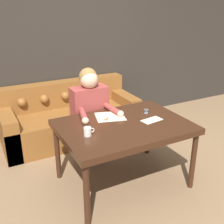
# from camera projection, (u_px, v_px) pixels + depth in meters

# --- Properties ---
(ground_plane) EXTENTS (16.00, 16.00, 0.00)m
(ground_plane) POSITION_uv_depth(u_px,v_px,m) (126.00, 184.00, 3.33)
(ground_plane) COLOR #846647
(wall_back) EXTENTS (8.00, 0.06, 2.60)m
(wall_back) POSITION_uv_depth(u_px,v_px,m) (66.00, 49.00, 4.41)
(wall_back) COLOR #2D2823
(wall_back) RESTS_ON ground_plane
(dining_table) EXTENTS (1.41, 1.01, 0.76)m
(dining_table) POSITION_uv_depth(u_px,v_px,m) (124.00, 130.00, 3.11)
(dining_table) COLOR #381E11
(dining_table) RESTS_ON ground_plane
(couch) EXTENTS (2.04, 0.85, 0.84)m
(couch) POSITION_uv_depth(u_px,v_px,m) (69.00, 119.00, 4.36)
(couch) COLOR brown
(couch) RESTS_ON ground_plane
(person) EXTENTS (0.52, 0.63, 1.27)m
(person) POSITION_uv_depth(u_px,v_px,m) (90.00, 115.00, 3.57)
(person) COLOR #33281E
(person) RESTS_ON ground_plane
(pattern_paper_main) EXTENTS (0.39, 0.37, 0.00)m
(pattern_paper_main) POSITION_uv_depth(u_px,v_px,m) (110.00, 116.00, 3.27)
(pattern_paper_main) COLOR beige
(pattern_paper_main) RESTS_ON dining_table
(pattern_paper_offcut) EXTENTS (0.26, 0.16, 0.00)m
(pattern_paper_offcut) POSITION_uv_depth(u_px,v_px,m) (152.00, 120.00, 3.17)
(pattern_paper_offcut) COLOR beige
(pattern_paper_offcut) RESTS_ON dining_table
(scissors) EXTENTS (0.18, 0.15, 0.01)m
(scissors) POSITION_uv_depth(u_px,v_px,m) (107.00, 119.00, 3.20)
(scissors) COLOR silver
(scissors) RESTS_ON dining_table
(mug) EXTENTS (0.11, 0.08, 0.09)m
(mug) POSITION_uv_depth(u_px,v_px,m) (88.00, 132.00, 2.80)
(mug) COLOR silver
(mug) RESTS_ON dining_table
(thread_spool) EXTENTS (0.04, 0.04, 0.05)m
(thread_spool) POSITION_uv_depth(u_px,v_px,m) (146.00, 111.00, 3.37)
(thread_spool) COLOR #3366B2
(thread_spool) RESTS_ON dining_table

